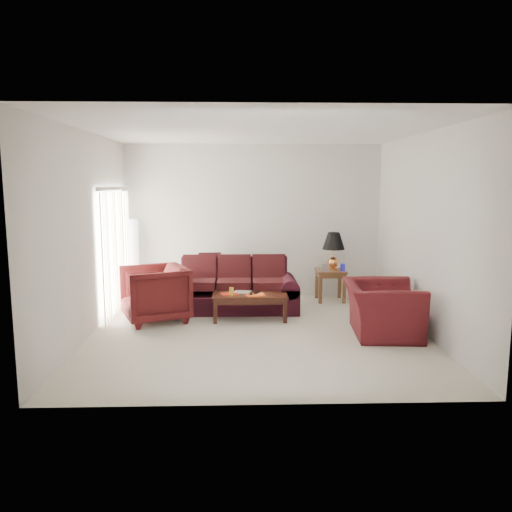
{
  "coord_description": "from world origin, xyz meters",
  "views": [
    {
      "loc": [
        -0.26,
        -7.33,
        2.25
      ],
      "look_at": [
        0.0,
        0.85,
        1.05
      ],
      "focal_mm": 35.0,
      "sensor_mm": 36.0,
      "label": 1
    }
  ],
  "objects_px": {
    "end_table": "(330,285)",
    "coffee_table": "(250,306)",
    "armchair_right": "(382,309)",
    "floor_lamp": "(133,260)",
    "armchair_left": "(155,294)",
    "sofa": "(234,285)"
  },
  "relations": [
    {
      "from": "end_table",
      "to": "coffee_table",
      "type": "xyz_separation_m",
      "value": [
        -1.57,
        -1.26,
        -0.08
      ]
    },
    {
      "from": "end_table",
      "to": "armchair_right",
      "type": "height_order",
      "value": "armchair_right"
    },
    {
      "from": "floor_lamp",
      "to": "armchair_left",
      "type": "relative_size",
      "value": 1.58
    },
    {
      "from": "end_table",
      "to": "coffee_table",
      "type": "bearing_deg",
      "value": -141.19
    },
    {
      "from": "coffee_table",
      "to": "sofa",
      "type": "bearing_deg",
      "value": 116.65
    },
    {
      "from": "sofa",
      "to": "armchair_right",
      "type": "bearing_deg",
      "value": -39.68
    },
    {
      "from": "sofa",
      "to": "coffee_table",
      "type": "height_order",
      "value": "sofa"
    },
    {
      "from": "end_table",
      "to": "armchair_left",
      "type": "bearing_deg",
      "value": -157.04
    },
    {
      "from": "floor_lamp",
      "to": "coffee_table",
      "type": "height_order",
      "value": "floor_lamp"
    },
    {
      "from": "armchair_left",
      "to": "coffee_table",
      "type": "relative_size",
      "value": 0.82
    },
    {
      "from": "end_table",
      "to": "sofa",
      "type": "bearing_deg",
      "value": -159.35
    },
    {
      "from": "coffee_table",
      "to": "floor_lamp",
      "type": "bearing_deg",
      "value": 150.02
    },
    {
      "from": "floor_lamp",
      "to": "armchair_left",
      "type": "bearing_deg",
      "value": -65.87
    },
    {
      "from": "sofa",
      "to": "floor_lamp",
      "type": "distance_m",
      "value": 2.11
    },
    {
      "from": "armchair_left",
      "to": "coffee_table",
      "type": "bearing_deg",
      "value": 69.51
    },
    {
      "from": "armchair_right",
      "to": "coffee_table",
      "type": "bearing_deg",
      "value": 69.16
    },
    {
      "from": "sofa",
      "to": "end_table",
      "type": "relative_size",
      "value": 3.74
    },
    {
      "from": "sofa",
      "to": "coffee_table",
      "type": "xyz_separation_m",
      "value": [
        0.27,
        -0.57,
        -0.24
      ]
    },
    {
      "from": "armchair_right",
      "to": "sofa",
      "type": "bearing_deg",
      "value": 60.48
    },
    {
      "from": "end_table",
      "to": "floor_lamp",
      "type": "relative_size",
      "value": 0.38
    },
    {
      "from": "armchair_left",
      "to": "armchair_right",
      "type": "distance_m",
      "value": 3.62
    },
    {
      "from": "coffee_table",
      "to": "end_table",
      "type": "bearing_deg",
      "value": 40.51
    }
  ]
}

